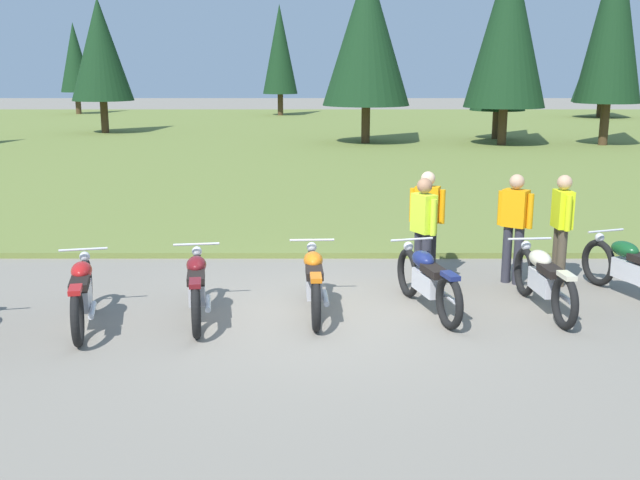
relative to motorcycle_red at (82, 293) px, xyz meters
The scene contains 13 objects.
ground_plane 3.05m from the motorcycle_red, ahead, with size 140.00×140.00×0.00m, color gray.
grass_moorland 25.56m from the motorcycle_red, 83.25° to the left, with size 80.00×44.00×0.10m, color olive.
forest_treeline 29.09m from the motorcycle_red, 69.97° to the left, with size 40.31×24.89×8.52m.
motorcycle_red is the anchor object (origin of this frame).
motorcycle_maroon 1.43m from the motorcycle_red, 11.43° to the left, with size 0.65×2.09×0.88m.
motorcycle_orange 2.97m from the motorcycle_red, 10.25° to the left, with size 0.62×2.10×0.88m.
motorcycle_navy 4.48m from the motorcycle_red, ahead, with size 0.77×2.06×0.88m.
motorcycle_cream 6.04m from the motorcycle_red, ahead, with size 0.62×2.10×0.88m.
motorcycle_british_green 7.50m from the motorcycle_red, ahead, with size 0.89×2.02×0.88m.
rider_with_back_turned 6.24m from the motorcycle_red, 17.91° to the left, with size 0.46×0.39×1.67m.
rider_in_hivis_vest 4.78m from the motorcycle_red, 18.72° to the left, with size 0.37×0.49×1.67m.
rider_checking_bike 6.87m from the motorcycle_red, 15.58° to the left, with size 0.24×0.55×1.67m.
rider_near_row_end 5.17m from the motorcycle_red, 25.53° to the left, with size 0.52×0.33×1.67m.
Camera 1 is at (0.00, -9.27, 3.21)m, focal length 41.55 mm.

